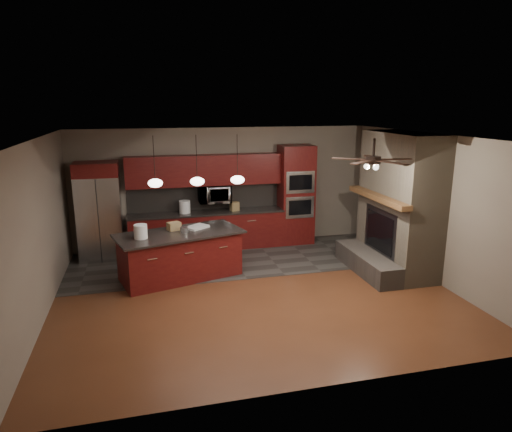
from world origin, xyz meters
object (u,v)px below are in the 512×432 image
object	(u,v)px
kitchen_island	(180,255)
counter_bucket	(185,207)
paint_can	(184,230)
cardboard_box	(174,226)
white_bucket	(141,232)
refrigerator	(99,211)
counter_box	(235,206)
microwave	(214,194)
oven_tower	(296,195)
paint_tray	(197,227)

from	to	relation	value
kitchen_island	counter_bucket	bearing A→B (deg)	65.37
paint_can	cardboard_box	bearing A→B (deg)	129.18
white_bucket	refrigerator	bearing A→B (deg)	115.41
cardboard_box	counter_box	xyz separation A→B (m)	(1.50, 1.41, 0.01)
microwave	kitchen_island	world-z (taller)	microwave
oven_tower	counter_box	world-z (taller)	oven_tower
paint_can	counter_bucket	size ratio (longest dim) A/B	0.55
oven_tower	refrigerator	xyz separation A→B (m)	(-4.52, -0.07, -0.12)
kitchen_island	counter_bucket	xyz separation A→B (m)	(0.27, 1.68, 0.58)
counter_bucket	paint_can	bearing A→B (deg)	-95.89
microwave	white_bucket	distance (m)	2.58
kitchen_island	cardboard_box	distance (m)	0.58
oven_tower	counter_bucket	bearing A→B (deg)	179.84
microwave	paint_tray	xyz separation A→B (m)	(-0.59, -1.48, -0.36)
oven_tower	paint_can	world-z (taller)	oven_tower
refrigerator	paint_tray	world-z (taller)	refrigerator
oven_tower	paint_can	distance (m)	3.31
microwave	white_bucket	bearing A→B (deg)	-130.98
refrigerator	kitchen_island	size ratio (longest dim) A/B	0.82
paint_can	counter_box	xyz separation A→B (m)	(1.32, 1.63, 0.03)
counter_bucket	counter_box	size ratio (longest dim) A/B	1.39
paint_can	counter_box	distance (m)	2.10
white_bucket	paint_tray	bearing A→B (deg)	22.91
kitchen_island	paint_can	world-z (taller)	paint_can
paint_can	paint_tray	bearing A→B (deg)	42.48
paint_can	oven_tower	bearing A→B (deg)	30.48
microwave	paint_can	bearing A→B (deg)	-116.68
white_bucket	cardboard_box	size ratio (longest dim) A/B	1.07
microwave	refrigerator	size ratio (longest dim) A/B	0.34
cardboard_box	counter_bucket	world-z (taller)	counter_bucket
refrigerator	counter_bucket	bearing A→B (deg)	2.52
microwave	counter_bucket	xyz separation A→B (m)	(-0.70, -0.05, -0.26)
paint_tray	cardboard_box	world-z (taller)	cardboard_box
oven_tower	microwave	distance (m)	1.98
white_bucket	counter_box	size ratio (longest dim) A/B	1.26
paint_tray	paint_can	bearing A→B (deg)	-174.68
white_bucket	counter_box	xyz separation A→B (m)	(2.14, 1.84, -0.05)
white_bucket	paint_tray	distance (m)	1.19
white_bucket	counter_bucket	xyz separation A→B (m)	(0.99, 1.89, -0.01)
kitchen_island	paint_tray	distance (m)	0.65
paint_can	counter_bucket	world-z (taller)	counter_bucket
white_bucket	counter_box	world-z (taller)	white_bucket
cardboard_box	kitchen_island	bearing A→B (deg)	-91.33
counter_bucket	counter_box	world-z (taller)	counter_bucket
refrigerator	cardboard_box	distance (m)	2.04
counter_box	refrigerator	bearing A→B (deg)	165.28
paint_tray	refrigerator	bearing A→B (deg)	108.23
kitchen_island	paint_tray	xyz separation A→B (m)	(0.37, 0.25, 0.48)
oven_tower	cardboard_box	world-z (taller)	oven_tower
paint_tray	counter_box	xyz separation A→B (m)	(1.05, 1.38, 0.06)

